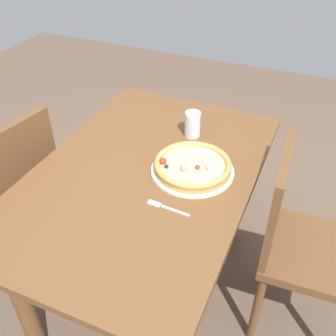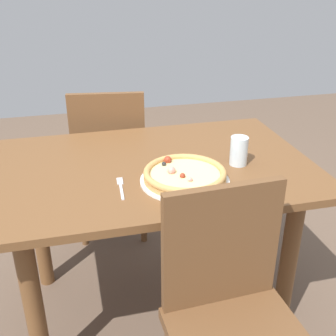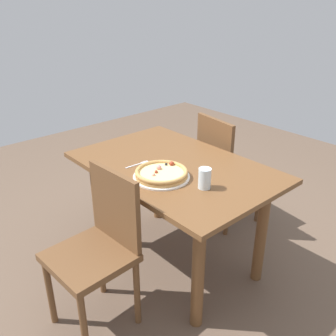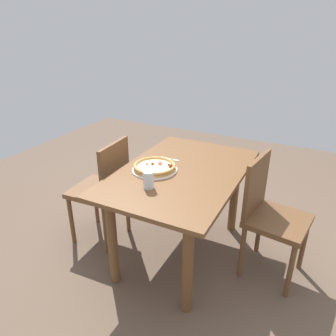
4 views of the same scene
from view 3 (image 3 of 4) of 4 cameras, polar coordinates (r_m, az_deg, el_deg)
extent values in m
plane|color=brown|center=(2.70, 0.83, -13.83)|extent=(6.00, 6.00, 0.00)
cube|color=brown|center=(2.32, 0.94, 0.16)|extent=(1.29, 0.85, 0.03)
cylinder|color=brown|center=(2.71, -10.84, -5.23)|extent=(0.07, 0.07, 0.71)
cylinder|color=brown|center=(2.05, 4.66, -16.03)|extent=(0.07, 0.07, 0.71)
cylinder|color=brown|center=(2.99, -1.62, -1.68)|extent=(0.07, 0.07, 0.71)
cylinder|color=brown|center=(2.41, 14.19, -9.73)|extent=(0.07, 0.07, 0.71)
cylinder|color=brown|center=(2.02, -12.83, -22.91)|extent=(0.04, 0.04, 0.44)
cylinder|color=brown|center=(2.24, -17.76, -17.74)|extent=(0.04, 0.04, 0.44)
cylinder|color=brown|center=(2.15, -4.81, -18.58)|extent=(0.04, 0.04, 0.44)
cylinder|color=brown|center=(2.36, -10.31, -14.28)|extent=(0.04, 0.04, 0.44)
cube|color=brown|center=(2.03, -12.02, -13.35)|extent=(0.42, 0.42, 0.04)
cube|color=brown|center=(1.98, -8.15, -5.95)|extent=(0.38, 0.05, 0.42)
cylinder|color=brown|center=(3.28, 9.59, -2.08)|extent=(0.04, 0.04, 0.44)
cylinder|color=brown|center=(3.08, 13.84, -4.48)|extent=(0.04, 0.04, 0.44)
cylinder|color=brown|center=(3.08, 4.90, -3.70)|extent=(0.04, 0.04, 0.44)
cylinder|color=brown|center=(2.86, 9.09, -6.41)|extent=(0.04, 0.04, 0.44)
cube|color=brown|center=(2.96, 9.68, -0.08)|extent=(0.45, 0.45, 0.04)
cube|color=brown|center=(2.76, 7.17, 3.35)|extent=(0.38, 0.08, 0.42)
cylinder|color=white|center=(2.15, -1.01, -1.38)|extent=(0.33, 0.33, 0.01)
cylinder|color=tan|center=(2.14, -1.01, -1.05)|extent=(0.30, 0.30, 0.02)
cylinder|color=beige|center=(2.14, -1.02, -0.76)|extent=(0.27, 0.27, 0.01)
torus|color=tan|center=(2.13, -1.02, -0.59)|extent=(0.31, 0.31, 0.02)
sphere|color=#262626|center=(2.23, -0.30, 0.58)|extent=(0.02, 0.02, 0.02)
sphere|color=#E58C7F|center=(2.10, -2.25, -1.05)|extent=(0.02, 0.02, 0.02)
sphere|color=maroon|center=(2.22, 0.56, 0.68)|extent=(0.03, 0.03, 0.03)
sphere|color=maroon|center=(2.13, -1.84, -0.60)|extent=(0.02, 0.02, 0.02)
sphere|color=#E58C7F|center=(2.17, -1.43, 0.08)|extent=(0.03, 0.03, 0.03)
cube|color=silver|center=(2.31, -5.37, 0.35)|extent=(0.02, 0.11, 0.00)
cube|color=silver|center=(2.35, -3.64, 0.89)|extent=(0.03, 0.05, 0.00)
cylinder|color=silver|center=(2.02, 5.68, -1.60)|extent=(0.07, 0.07, 0.12)
camera|label=1|loc=(2.77, -25.95, 22.76)|focal=41.87mm
camera|label=2|loc=(1.87, -44.66, 10.93)|focal=45.01mm
camera|label=4|loc=(2.31, 59.98, 13.67)|focal=33.89mm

